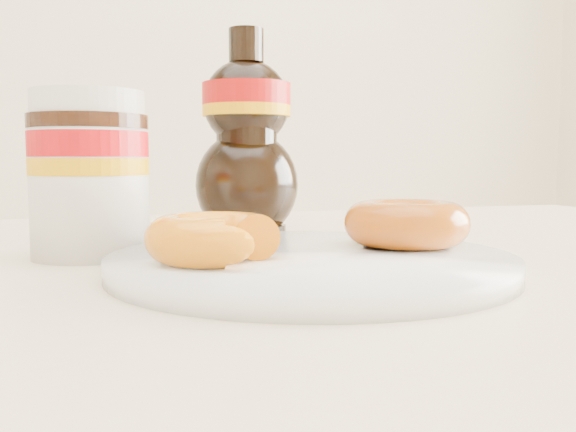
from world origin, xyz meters
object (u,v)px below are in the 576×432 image
object	(u,v)px
dining_table	(194,380)
donut_bitten	(213,238)
plate	(311,263)
nutella_jar	(89,168)
donut_whole	(406,223)
syrup_bottle	(247,132)

from	to	relation	value
dining_table	donut_bitten	distance (m)	0.13
dining_table	plate	world-z (taller)	plate
donut_bitten	nutella_jar	bearing A→B (deg)	126.02
donut_whole	nutella_jar	xyz separation A→B (m)	(-0.22, 0.11, 0.04)
donut_whole	syrup_bottle	bearing A→B (deg)	105.49
donut_bitten	syrup_bottle	world-z (taller)	syrup_bottle
dining_table	syrup_bottle	xyz separation A→B (m)	(0.09, 0.20, 0.19)
donut_whole	dining_table	bearing A→B (deg)	168.50
nutella_jar	plate	bearing A→B (deg)	-41.68
donut_whole	nutella_jar	distance (m)	0.25
plate	syrup_bottle	xyz separation A→B (m)	(0.02, 0.25, 0.10)
nutella_jar	dining_table	bearing A→B (deg)	-48.17
syrup_bottle	donut_whole	bearing A→B (deg)	-74.51
donut_whole	syrup_bottle	world-z (taller)	syrup_bottle
plate	nutella_jar	xyz separation A→B (m)	(-0.14, 0.12, 0.06)
donut_bitten	donut_whole	size ratio (longest dim) A/B	0.91
dining_table	syrup_bottle	bearing A→B (deg)	64.93
dining_table	donut_bitten	world-z (taller)	donut_bitten
syrup_bottle	donut_bitten	bearing A→B (deg)	-108.98
dining_table	plate	distance (m)	0.13
dining_table	nutella_jar	size ratio (longest dim) A/B	10.75
plate	nutella_jar	bearing A→B (deg)	138.32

